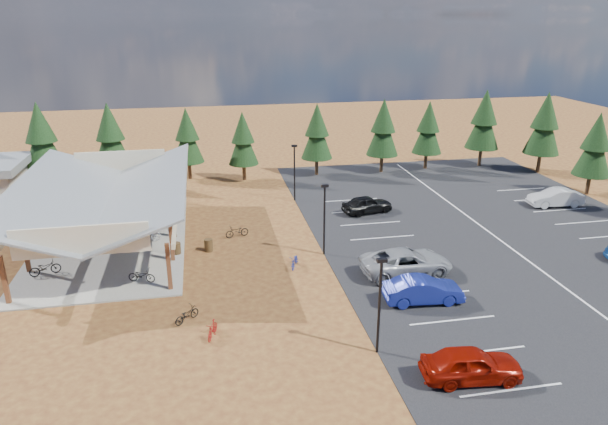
# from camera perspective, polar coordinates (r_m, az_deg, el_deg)

# --- Properties ---
(ground) EXTENTS (140.00, 140.00, 0.00)m
(ground) POSITION_cam_1_polar(r_m,az_deg,el_deg) (35.81, -5.05, -6.31)
(ground) COLOR #562A16
(ground) RESTS_ON ground
(asphalt_lot) EXTENTS (27.00, 44.00, 0.04)m
(asphalt_lot) POSITION_cam_1_polar(r_m,az_deg,el_deg) (43.96, 19.24, -2.23)
(asphalt_lot) COLOR black
(asphalt_lot) RESTS_ON ground
(concrete_pad) EXTENTS (10.60, 18.60, 0.10)m
(concrete_pad) POSITION_cam_1_polar(r_m,az_deg,el_deg) (42.64, -19.58, -2.92)
(concrete_pad) COLOR gray
(concrete_pad) RESTS_ON ground
(bike_pavilion) EXTENTS (11.65, 19.40, 4.97)m
(bike_pavilion) POSITION_cam_1_polar(r_m,az_deg,el_deg) (41.39, -20.18, 1.90)
(bike_pavilion) COLOR #553518
(bike_pavilion) RESTS_ON concrete_pad
(lamp_post_0) EXTENTS (0.50, 0.25, 5.14)m
(lamp_post_0) POSITION_cam_1_polar(r_m,az_deg,el_deg) (26.67, 7.98, -9.05)
(lamp_post_0) COLOR black
(lamp_post_0) RESTS_ON ground
(lamp_post_1) EXTENTS (0.50, 0.25, 5.14)m
(lamp_post_1) POSITION_cam_1_polar(r_m,az_deg,el_deg) (37.18, 2.16, -0.22)
(lamp_post_1) COLOR black
(lamp_post_1) RESTS_ON ground
(lamp_post_2) EXTENTS (0.50, 0.25, 5.14)m
(lamp_post_2) POSITION_cam_1_polar(r_m,az_deg,el_deg) (48.39, -1.01, 4.63)
(lamp_post_2) COLOR black
(lamp_post_2) RESTS_ON ground
(trash_bin_0) EXTENTS (0.60, 0.60, 0.90)m
(trash_bin_0) POSITION_cam_1_polar(r_m,az_deg,el_deg) (39.05, -13.27, -3.75)
(trash_bin_0) COLOR #443018
(trash_bin_0) RESTS_ON ground
(trash_bin_1) EXTENTS (0.60, 0.60, 0.90)m
(trash_bin_1) POSITION_cam_1_polar(r_m,az_deg,el_deg) (39.19, -10.01, -3.41)
(trash_bin_1) COLOR #443018
(trash_bin_1) RESTS_ON ground
(pine_1) EXTENTS (3.64, 3.64, 8.49)m
(pine_1) POSITION_cam_1_polar(r_m,az_deg,el_deg) (56.37, -25.94, 7.15)
(pine_1) COLOR #382314
(pine_1) RESTS_ON ground
(pine_2) EXTENTS (3.50, 3.50, 8.15)m
(pine_2) POSITION_cam_1_polar(r_m,az_deg,el_deg) (55.72, -19.73, 7.64)
(pine_2) COLOR #382314
(pine_2) RESTS_ON ground
(pine_3) EXTENTS (3.12, 3.12, 7.27)m
(pine_3) POSITION_cam_1_polar(r_m,az_deg,el_deg) (56.06, -12.20, 7.87)
(pine_3) COLOR #382314
(pine_3) RESTS_ON ground
(pine_4) EXTENTS (3.00, 3.00, 6.98)m
(pine_4) POSITION_cam_1_polar(r_m,az_deg,el_deg) (54.71, -6.45, 7.71)
(pine_4) COLOR #382314
(pine_4) RESTS_ON ground
(pine_5) EXTENTS (3.22, 3.22, 7.51)m
(pine_5) POSITION_cam_1_polar(r_m,az_deg,el_deg) (56.15, 1.37, 8.49)
(pine_5) COLOR #382314
(pine_5) RESTS_ON ground
(pine_6) EXTENTS (3.35, 3.35, 7.80)m
(pine_6) POSITION_cam_1_polar(r_m,az_deg,el_deg) (57.79, 8.34, 8.80)
(pine_6) COLOR #382314
(pine_6) RESTS_ON ground
(pine_7) EXTENTS (3.17, 3.17, 7.37)m
(pine_7) POSITION_cam_1_polar(r_m,az_deg,el_deg) (60.03, 12.94, 8.67)
(pine_7) COLOR #382314
(pine_7) RESTS_ON ground
(pine_8) EXTENTS (3.61, 3.61, 8.42)m
(pine_8) POSITION_cam_1_polar(r_m,az_deg,el_deg) (62.72, 18.43, 9.23)
(pine_8) COLOR #382314
(pine_8) RESTS_ON ground
(pine_12) EXTENTS (3.30, 3.30, 7.69)m
(pine_12) POSITION_cam_1_polar(r_m,az_deg,el_deg) (56.42, 28.34, 6.26)
(pine_12) COLOR #382314
(pine_12) RESTS_ON ground
(pine_13) EXTENTS (3.66, 3.66, 8.52)m
(pine_13) POSITION_cam_1_polar(r_m,az_deg,el_deg) (62.30, 24.01, 8.52)
(pine_13) COLOR #382314
(pine_13) RESTS_ON ground
(bike_0) EXTENTS (2.02, 1.24, 1.00)m
(bike_0) POSITION_cam_1_polar(r_m,az_deg,el_deg) (38.73, -25.61, -5.25)
(bike_0) COLOR black
(bike_0) RESTS_ON concrete_pad
(bike_1) EXTENTS (1.68, 0.50, 1.00)m
(bike_1) POSITION_cam_1_polar(r_m,az_deg,el_deg) (41.48, -22.64, -3.15)
(bike_1) COLOR gray
(bike_1) RESTS_ON concrete_pad
(bike_2) EXTENTS (1.82, 0.70, 0.94)m
(bike_2) POSITION_cam_1_polar(r_m,az_deg,el_deg) (45.84, -21.43, -0.86)
(bike_2) COLOR #273E9A
(bike_2) RESTS_ON concrete_pad
(bike_3) EXTENTS (1.81, 0.64, 1.07)m
(bike_3) POSITION_cam_1_polar(r_m,az_deg,el_deg) (49.22, -19.61, 0.85)
(bike_3) COLOR maroon
(bike_3) RESTS_ON concrete_pad
(bike_4) EXTENTS (1.83, 1.11, 0.91)m
(bike_4) POSITION_cam_1_polar(r_m,az_deg,el_deg) (35.56, -16.73, -6.36)
(bike_4) COLOR black
(bike_4) RESTS_ON concrete_pad
(bike_5) EXTENTS (1.91, 0.74, 1.12)m
(bike_5) POSITION_cam_1_polar(r_m,az_deg,el_deg) (41.46, -16.14, -2.28)
(bike_5) COLOR #9EA0A7
(bike_5) RESTS_ON concrete_pad
(bike_6) EXTENTS (1.87, 1.00, 0.93)m
(bike_6) POSITION_cam_1_polar(r_m,az_deg,el_deg) (43.74, -14.57, -1.07)
(bike_6) COLOR navy
(bike_6) RESTS_ON concrete_pad
(bike_7) EXTENTS (1.74, 0.64, 1.02)m
(bike_7) POSITION_cam_1_polar(r_m,az_deg,el_deg) (47.12, -15.83, 0.40)
(bike_7) COLOR #A02615
(bike_7) RESTS_ON concrete_pad
(bike_11) EXTENTS (0.89, 1.55, 0.90)m
(bike_11) POSITION_cam_1_polar(r_m,az_deg,el_deg) (29.27, -9.62, -12.03)
(bike_11) COLOR maroon
(bike_11) RESTS_ON ground
(bike_12) EXTENTS (1.59, 1.50, 0.85)m
(bike_12) POSITION_cam_1_polar(r_m,az_deg,el_deg) (30.87, -12.24, -10.44)
(bike_12) COLOR black
(bike_12) RESTS_ON ground
(bike_14) EXTENTS (1.14, 1.80, 0.89)m
(bike_14) POSITION_cam_1_polar(r_m,az_deg,el_deg) (36.23, -0.98, -5.12)
(bike_14) COLOR navy
(bike_14) RESTS_ON ground
(bike_16) EXTENTS (1.90, 1.08, 0.95)m
(bike_16) POSITION_cam_1_polar(r_m,az_deg,el_deg) (41.30, -7.06, -1.97)
(bike_16) COLOR black
(bike_16) RESTS_ON ground
(car_0) EXTENTS (4.78, 2.31, 1.57)m
(car_0) POSITION_cam_1_polar(r_m,az_deg,el_deg) (26.86, 17.20, -15.02)
(car_0) COLOR #840E03
(car_0) RESTS_ON asphalt_lot
(car_1) EXTENTS (4.73, 1.93, 1.52)m
(car_1) POSITION_cam_1_polar(r_m,az_deg,el_deg) (32.59, 12.43, -7.98)
(car_1) COLOR navy
(car_1) RESTS_ON asphalt_lot
(car_2) EXTENTS (6.06, 2.97, 1.66)m
(car_2) POSITION_cam_1_polar(r_m,az_deg,el_deg) (35.69, 10.73, -5.15)
(car_2) COLOR gray
(car_2) RESTS_ON asphalt_lot
(car_4) EXTENTS (4.59, 2.58, 1.47)m
(car_4) POSITION_cam_1_polar(r_m,az_deg,el_deg) (46.17, 6.67, 0.86)
(car_4) COLOR black
(car_4) RESTS_ON asphalt_lot
(car_9) EXTENTS (4.76, 1.97, 1.53)m
(car_9) POSITION_cam_1_polar(r_m,az_deg,el_deg) (52.32, 24.94, 1.43)
(car_9) COLOR silver
(car_9) RESTS_ON asphalt_lot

